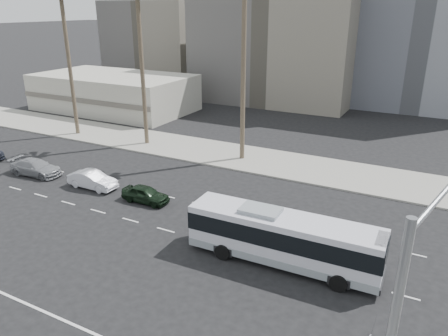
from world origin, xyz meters
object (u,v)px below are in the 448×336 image
Objects in this scene: car_b at (93,180)px; car_a at (145,194)px; car_c at (36,167)px; city_bus at (283,237)px.

car_a is at bearing -92.79° from car_b.
car_a is at bearing -94.97° from car_c.
car_b is 0.88× the size of car_c.
city_bus is 2.31× the size of car_c.
city_bus is at bearing -104.84° from car_a.
car_a is at bearing 165.05° from city_bus.
car_c is (-12.02, 0.00, 0.06)m from car_a.
city_bus is 2.62× the size of car_b.
car_b is at bearing 87.14° from car_a.
car_b is (-5.50, 0.17, 0.06)m from car_a.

